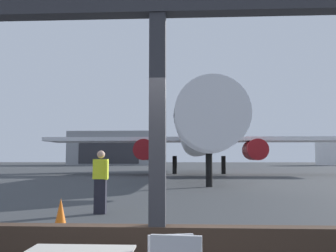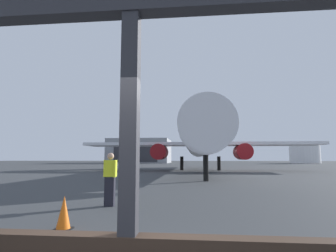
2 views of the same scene
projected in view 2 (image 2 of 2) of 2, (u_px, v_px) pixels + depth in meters
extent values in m
plane|color=#383A3D|center=(189.00, 168.00, 42.42)|extent=(220.00, 220.00, 0.00)
cube|color=#2D2D33|center=(132.00, 6.00, 3.31)|extent=(8.05, 0.24, 0.24)
cube|color=#2D2D33|center=(130.00, 149.00, 3.10)|extent=(0.20, 0.20, 3.33)
cylinder|color=silver|center=(200.00, 141.00, 32.87)|extent=(3.69, 30.70, 3.69)
cone|color=silver|center=(207.00, 125.00, 16.42)|extent=(3.51, 2.60, 3.51)
cylinder|color=black|center=(205.00, 126.00, 18.32)|extent=(3.76, 0.90, 3.76)
cube|color=silver|center=(140.00, 145.00, 34.67)|extent=(13.71, 4.20, 0.36)
cube|color=silver|center=(263.00, 144.00, 33.18)|extent=(13.71, 4.20, 0.36)
cylinder|color=maroon|center=(159.00, 152.00, 32.91)|extent=(1.90, 3.20, 1.90)
cylinder|color=maroon|center=(243.00, 152.00, 31.93)|extent=(1.90, 3.20, 1.90)
cube|color=maroon|center=(198.00, 122.00, 47.06)|extent=(0.36, 4.40, 5.20)
cylinder|color=black|center=(206.00, 168.00, 18.27)|extent=(0.36, 0.36, 1.78)
cylinder|color=black|center=(182.00, 163.00, 34.85)|extent=(0.44, 0.44, 1.78)
cylinder|color=black|center=(219.00, 163.00, 34.39)|extent=(0.44, 0.44, 1.78)
cube|color=black|center=(110.00, 191.00, 8.79)|extent=(0.32, 0.20, 0.95)
cube|color=yellow|center=(110.00, 168.00, 8.88)|extent=(0.40, 0.22, 0.55)
sphere|color=tan|center=(111.00, 156.00, 8.92)|extent=(0.22, 0.22, 0.22)
cylinder|color=yellow|center=(114.00, 169.00, 8.71)|extent=(0.09, 0.09, 0.52)
cylinder|color=yellow|center=(106.00, 169.00, 9.04)|extent=(0.09, 0.09, 0.52)
cone|color=orange|center=(64.00, 213.00, 5.88)|extent=(0.32, 0.32, 0.73)
cube|color=black|center=(63.00, 229.00, 5.84)|extent=(0.36, 0.36, 0.03)
cube|color=gray|center=(140.00, 151.00, 88.34)|extent=(19.24, 15.59, 7.69)
cube|color=#2D2D33|center=(135.00, 154.00, 80.45)|extent=(13.46, 0.10, 4.62)
cylinder|color=white|center=(305.00, 154.00, 81.85)|extent=(8.75, 8.75, 5.86)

